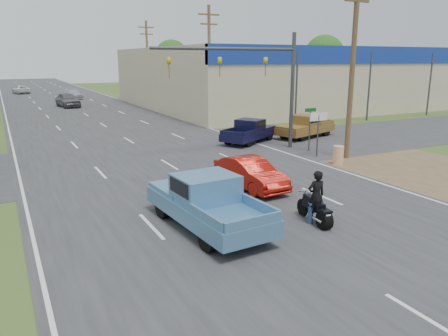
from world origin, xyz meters
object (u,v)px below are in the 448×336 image
navy_pickup (250,131)px  distant_car_silver (73,94)px  rider (316,199)px  blue_pickup (205,201)px  red_convertible (250,174)px  distant_car_grey (68,100)px  distant_car_white (21,90)px  motorcycle (316,211)px  brown_pickup (305,126)px

navy_pickup → distant_car_silver: 40.08m
rider → blue_pickup: blue_pickup is taller
red_convertible → navy_pickup: 10.78m
rider → distant_car_grey: (-1.97, 42.54, -0.05)m
red_convertible → distant_car_grey: bearing=88.6°
distant_car_silver → distant_car_white: size_ratio=1.03×
navy_pickup → blue_pickup: bearing=-65.7°
motorcycle → blue_pickup: size_ratio=0.36×
motorcycle → distant_car_white: bearing=101.3°
red_convertible → rider: bearing=-96.5°
motorcycle → brown_pickup: size_ratio=0.39×
rider → navy_pickup: 14.98m
motorcycle → brown_pickup: 16.97m
rider → distant_car_silver: size_ratio=0.39×
red_convertible → distant_car_grey: size_ratio=0.82×
motorcycle → rider: 0.43m
distant_car_silver → distant_car_white: bearing=107.6°
brown_pickup → distant_car_silver: 41.09m
brown_pickup → distant_car_silver: brown_pickup is taller
blue_pickup → distant_car_grey: 41.11m
red_convertible → distant_car_grey: (-2.12, 37.94, 0.17)m
blue_pickup → distant_car_grey: (1.46, 41.08, -0.08)m
motorcycle → rider: (0.00, 0.04, 0.43)m
rider → navy_pickup: (5.63, 13.88, -0.10)m
rider → navy_pickup: bearing=-105.6°
motorcycle → distant_car_grey: distant_car_grey is taller
navy_pickup → distant_car_grey: 29.65m
navy_pickup → brown_pickup: brown_pickup is taller
rider → distant_car_silver: rider is taller
red_convertible → motorcycle: (-0.16, -4.64, -0.21)m
blue_pickup → brown_pickup: size_ratio=1.07×
blue_pickup → brown_pickup: (13.41, 12.21, -0.09)m
brown_pickup → distant_car_grey: size_ratio=1.07×
blue_pickup → distant_car_grey: blue_pickup is taller
motorcycle → distant_car_grey: bearing=99.1°
blue_pickup → navy_pickup: bearing=49.8°
brown_pickup → distant_car_white: (-15.69, 53.27, -0.19)m
red_convertible → blue_pickup: size_ratio=0.72×
distant_car_silver → motorcycle: bearing=-96.9°
red_convertible → distant_car_white: (-5.86, 62.35, -0.04)m
motorcycle → distant_car_silver: size_ratio=0.44×
distant_car_silver → rider: bearing=-96.9°
distant_car_white → distant_car_silver: bearing=104.8°
navy_pickup → motorcycle: bearing=-51.6°
rider → distant_car_white: 67.19m
red_convertible → navy_pickup: (5.47, 9.28, 0.13)m
distant_car_silver → blue_pickup: bearing=-100.7°
motorcycle → distant_car_silver: bearing=96.2°
distant_car_grey → distant_car_silver: bearing=71.4°
motorcycle → brown_pickup: bearing=60.4°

